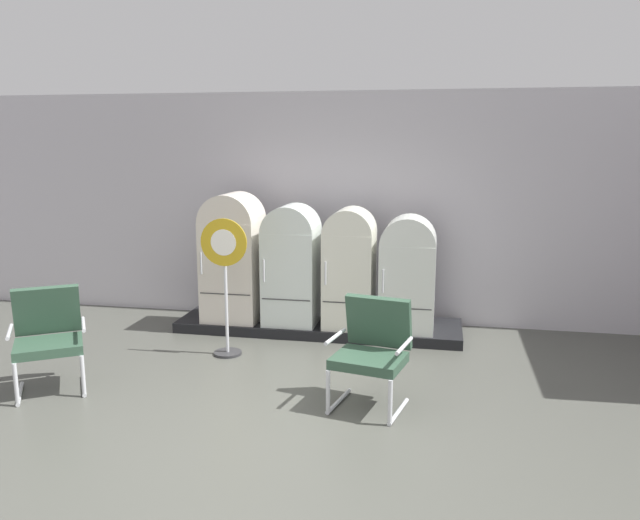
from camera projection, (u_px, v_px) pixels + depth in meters
ground at (248, 441)px, 5.16m from camera, size 12.00×10.00×0.05m
back_wall at (328, 207)px, 8.38m from camera, size 11.76×0.12×3.04m
display_plinth at (319, 326)px, 8.05m from camera, size 3.61×0.95×0.13m
refrigerator_0 at (233, 253)px, 7.99m from camera, size 0.71×0.71×1.63m
refrigerator_1 at (292, 261)px, 7.84m from camera, size 0.66×0.66×1.50m
refrigerator_2 at (350, 264)px, 7.69m from camera, size 0.60×0.65×1.48m
refrigerator_3 at (408, 271)px, 7.56m from camera, size 0.66×0.64×1.40m
armchair_left at (48, 334)px, 6.10m from camera, size 0.87×0.87×1.00m
armchair_right at (372, 347)px, 5.72m from camera, size 0.77×0.76×1.00m
sign_stand at (225, 283)px, 7.00m from camera, size 0.53×0.32×1.58m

